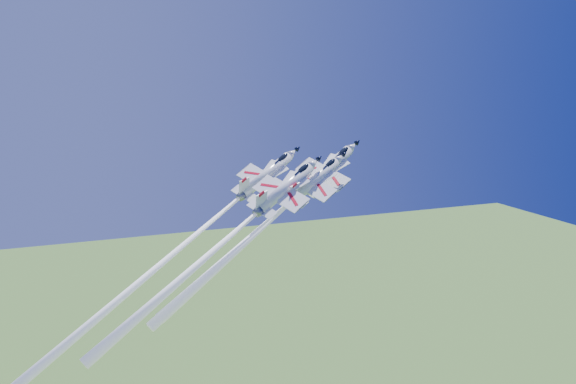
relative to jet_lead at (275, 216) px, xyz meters
name	(u,v)px	position (x,y,z in m)	size (l,w,h in m)	color
jet_lead	(275,216)	(0.00, 0.00, 0.00)	(34.66, 19.48, 31.80)	white
jet_left	(167,259)	(-18.61, 1.23, -5.93)	(46.07, 27.53, 44.83)	white
jet_right	(263,227)	(-3.62, -3.99, -0.64)	(32.09, 18.06, 29.53)	white
jet_slot	(222,243)	(-11.15, -5.83, -2.22)	(35.59, 20.08, 32.91)	white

